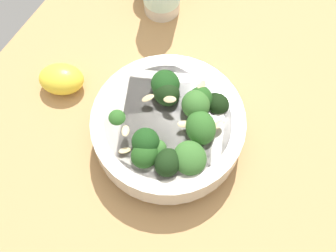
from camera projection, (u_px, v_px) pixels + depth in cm
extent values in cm
cube|color=tan|center=(196.00, 136.00, 67.28)|extent=(68.09, 68.09, 4.21)
cylinder|color=silver|center=(168.00, 136.00, 64.19)|extent=(11.57, 11.57, 1.50)
cylinder|color=silver|center=(168.00, 127.00, 61.48)|extent=(21.04, 21.04, 4.50)
cylinder|color=beige|center=(168.00, 121.00, 59.81)|extent=(17.34, 17.34, 0.80)
cylinder|color=#589D47|center=(165.00, 100.00, 61.53)|extent=(1.64, 1.60, 1.04)
ellipsoid|color=#23511C|center=(165.00, 96.00, 60.33)|extent=(5.04, 4.60, 3.99)
cylinder|color=#4A8F3C|center=(165.00, 90.00, 62.04)|extent=(2.08, 2.14, 1.51)
ellipsoid|color=#194216|center=(165.00, 84.00, 60.40)|extent=(5.62, 6.25, 4.39)
cylinder|color=#589D47|center=(197.00, 108.00, 60.47)|extent=(2.11, 2.15, 1.26)
ellipsoid|color=#386B2B|center=(197.00, 102.00, 58.95)|extent=(6.04, 5.44, 4.61)
cylinder|color=#3C7A32|center=(200.00, 105.00, 61.47)|extent=(1.58, 1.75, 1.76)
ellipsoid|color=#23511C|center=(200.00, 99.00, 59.87)|extent=(4.34, 4.24, 4.66)
cylinder|color=#2F662B|center=(162.00, 161.00, 58.17)|extent=(1.09, 1.16, 1.35)
ellipsoid|color=#23511C|center=(161.00, 157.00, 56.93)|extent=(3.27, 3.61, 3.55)
cylinder|color=#3C7A32|center=(165.00, 166.00, 57.73)|extent=(2.08, 2.03, 1.64)
ellipsoid|color=black|center=(165.00, 161.00, 56.14)|extent=(4.25, 4.43, 4.09)
cylinder|color=#4A8F3C|center=(189.00, 163.00, 58.19)|extent=(1.96, 2.36, 2.14)
ellipsoid|color=#386B2B|center=(190.00, 158.00, 56.38)|extent=(6.73, 6.49, 4.09)
cylinder|color=#589D47|center=(216.00, 110.00, 62.07)|extent=(1.89, 1.70, 1.82)
ellipsoid|color=black|center=(217.00, 104.00, 60.48)|extent=(4.47, 4.27, 3.79)
cylinder|color=#589D47|center=(167.00, 97.00, 61.92)|extent=(2.09, 1.98, 1.73)
ellipsoid|color=black|center=(167.00, 91.00, 60.33)|extent=(6.31, 5.20, 5.38)
cylinder|color=#589D47|center=(200.00, 133.00, 59.33)|extent=(2.00, 1.94, 1.45)
ellipsoid|color=#2D6023|center=(201.00, 128.00, 57.73)|extent=(6.41, 6.84, 5.36)
cylinder|color=#3C7A32|center=(157.00, 154.00, 58.76)|extent=(1.26, 1.47, 1.75)
ellipsoid|color=#386B2B|center=(156.00, 149.00, 57.37)|extent=(3.96, 4.29, 3.67)
cylinder|color=#2F662B|center=(145.00, 159.00, 58.10)|extent=(1.82, 1.80, 1.68)
ellipsoid|color=#23511C|center=(145.00, 155.00, 56.57)|extent=(4.83, 5.00, 4.26)
cylinder|color=#4A8F3C|center=(118.00, 123.00, 61.16)|extent=(1.31, 1.34, 1.47)
ellipsoid|color=#2D6023|center=(117.00, 119.00, 59.89)|extent=(4.08, 3.86, 3.13)
cylinder|color=#589D47|center=(146.00, 147.00, 58.44)|extent=(1.44, 1.32, 1.43)
ellipsoid|color=#194216|center=(146.00, 142.00, 56.90)|extent=(5.49, 5.48, 3.91)
ellipsoid|color=#DBBC84|center=(170.00, 99.00, 58.10)|extent=(2.04, 1.50, 0.95)
ellipsoid|color=#DBBC84|center=(202.00, 85.00, 59.36)|extent=(1.15, 1.93, 0.92)
ellipsoid|color=#DBBC84|center=(219.00, 124.00, 57.82)|extent=(1.57, 2.04, 0.59)
ellipsoid|color=#DBBC84|center=(184.00, 124.00, 57.82)|extent=(2.07, 1.85, 0.66)
ellipsoid|color=#DBBC84|center=(148.00, 98.00, 59.17)|extent=(1.96, 1.98, 1.03)
ellipsoid|color=#DBBC84|center=(125.00, 131.00, 56.53)|extent=(1.70, 2.06, 0.85)
ellipsoid|color=#DBBC84|center=(125.00, 150.00, 57.16)|extent=(1.71, 1.91, 1.34)
ellipsoid|color=yellow|center=(61.00, 79.00, 66.75)|extent=(8.28, 7.39, 4.17)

